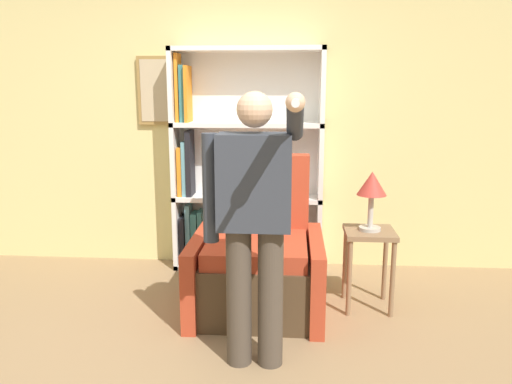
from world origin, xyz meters
name	(u,v)px	position (x,y,z in m)	size (l,w,h in m)	color
ground_plane	(193,380)	(0.00, 0.00, 0.00)	(14.00, 14.00, 0.00)	#937551
wall_back	(233,114)	(-0.01, 2.03, 1.40)	(8.00, 0.11, 2.80)	#DBCC84
bookcase	(234,165)	(0.03, 1.87, 0.95)	(1.34, 0.28, 1.98)	white
armchair	(258,262)	(0.30, 1.02, 0.35)	(0.96, 0.90, 1.13)	#4C3823
person_standing	(254,216)	(0.34, 0.20, 0.92)	(0.56, 0.78, 1.62)	#473D33
side_table	(369,248)	(1.13, 1.07, 0.47)	(0.36, 0.36, 0.61)	#846647
table_lamp	(372,188)	(1.13, 1.07, 0.93)	(0.22, 0.22, 0.44)	#B7B2A8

